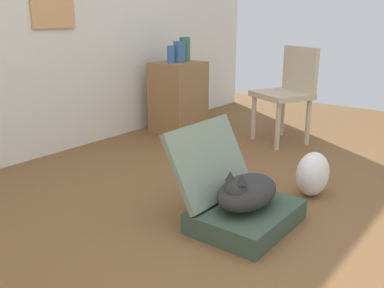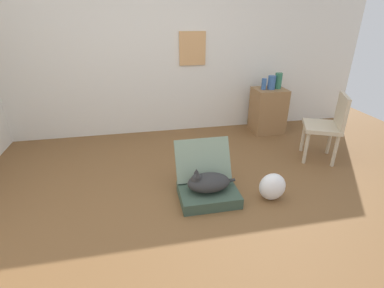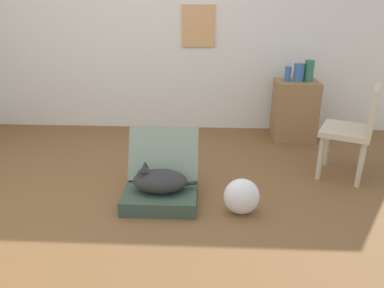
% 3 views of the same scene
% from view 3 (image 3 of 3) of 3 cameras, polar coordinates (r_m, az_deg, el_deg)
% --- Properties ---
extents(ground_plane, '(7.68, 7.68, 0.00)m').
position_cam_3_polar(ground_plane, '(2.94, -8.23, -10.94)').
color(ground_plane, brown).
rests_on(ground_plane, ground).
extents(wall_back, '(6.40, 0.15, 2.60)m').
position_cam_3_polar(wall_back, '(4.74, -3.81, 18.00)').
color(wall_back, silver).
rests_on(wall_back, ground).
extents(suitcase_base, '(0.60, 0.47, 0.12)m').
position_cam_3_polar(suitcase_base, '(3.05, -4.91, -8.22)').
color(suitcase_base, '#384C3D').
rests_on(suitcase_base, ground).
extents(suitcase_lid, '(0.60, 0.24, 0.43)m').
position_cam_3_polar(suitcase_lid, '(3.16, -4.46, -1.57)').
color(suitcase_lid, gray).
rests_on(suitcase_lid, suitcase_base).
extents(cat, '(0.52, 0.28, 0.24)m').
position_cam_3_polar(cat, '(2.98, -5.21, -5.64)').
color(cat, '#2D2D2D').
rests_on(cat, suitcase_base).
extents(plastic_bag_white, '(0.28, 0.20, 0.29)m').
position_cam_3_polar(plastic_bag_white, '(2.89, 7.72, -8.10)').
color(plastic_bag_white, white).
rests_on(plastic_bag_white, ground).
extents(side_table, '(0.49, 0.42, 0.70)m').
position_cam_3_polar(side_table, '(4.57, 15.65, 5.09)').
color(side_table, olive).
rests_on(side_table, ground).
extents(vase_tall, '(0.07, 0.07, 0.17)m').
position_cam_3_polar(vase_tall, '(4.44, 14.68, 10.52)').
color(vase_tall, '#38609E').
rests_on(vase_tall, side_table).
extents(vase_short, '(0.11, 0.11, 0.24)m').
position_cam_3_polar(vase_short, '(4.51, 17.75, 10.83)').
color(vase_short, '#2D7051').
rests_on(vase_short, side_table).
extents(vase_round, '(0.12, 0.12, 0.21)m').
position_cam_3_polar(vase_round, '(4.46, 16.28, 10.65)').
color(vase_round, '#38609E').
rests_on(vase_round, side_table).
extents(chair, '(0.59, 0.61, 0.88)m').
position_cam_3_polar(chair, '(3.65, 24.03, 2.34)').
color(chair, beige).
rests_on(chair, ground).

